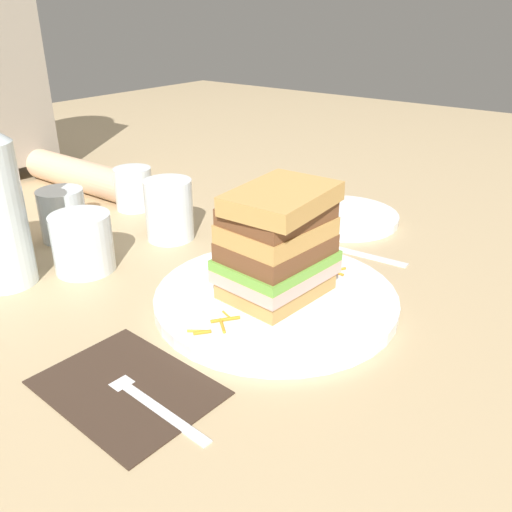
# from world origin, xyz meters

# --- Properties ---
(ground_plane) EXTENTS (3.00, 3.00, 0.00)m
(ground_plane) POSITION_xyz_m (0.00, 0.00, 0.00)
(ground_plane) COLOR tan
(main_plate) EXTENTS (0.29, 0.29, 0.02)m
(main_plate) POSITION_xyz_m (0.02, 0.01, 0.01)
(main_plate) COLOR white
(main_plate) RESTS_ON ground_plane
(sandwich) EXTENTS (0.13, 0.11, 0.14)m
(sandwich) POSITION_xyz_m (0.02, 0.01, 0.08)
(sandwich) COLOR tan
(sandwich) RESTS_ON main_plate
(carrot_shred_0) EXTENTS (0.01, 0.02, 0.00)m
(carrot_shred_0) POSITION_xyz_m (-0.06, 0.02, 0.02)
(carrot_shred_0) COLOR orange
(carrot_shred_0) RESTS_ON main_plate
(carrot_shred_1) EXTENTS (0.03, 0.02, 0.00)m
(carrot_shred_1) POSITION_xyz_m (-0.07, 0.01, 0.02)
(carrot_shred_1) COLOR orange
(carrot_shred_1) RESTS_ON main_plate
(carrot_shred_2) EXTENTS (0.02, 0.01, 0.00)m
(carrot_shred_2) POSITION_xyz_m (-0.10, 0.02, 0.02)
(carrot_shred_2) COLOR orange
(carrot_shred_2) RESTS_ON main_plate
(carrot_shred_3) EXTENTS (0.02, 0.02, 0.00)m
(carrot_shred_3) POSITION_xyz_m (-0.10, 0.02, 0.02)
(carrot_shred_3) COLOR orange
(carrot_shred_3) RESTS_ON main_plate
(carrot_shred_4) EXTENTS (0.02, 0.02, 0.00)m
(carrot_shred_4) POSITION_xyz_m (-0.08, 0.01, 0.02)
(carrot_shred_4) COLOR orange
(carrot_shred_4) RESTS_ON main_plate
(carrot_shred_5) EXTENTS (0.00, 0.03, 0.00)m
(carrot_shred_5) POSITION_xyz_m (0.10, -0.02, 0.02)
(carrot_shred_5) COLOR orange
(carrot_shred_5) RESTS_ON main_plate
(carrot_shred_6) EXTENTS (0.03, 0.02, 0.00)m
(carrot_shred_6) POSITION_xyz_m (0.11, -0.02, 0.02)
(carrot_shred_6) COLOR orange
(carrot_shred_6) RESTS_ON main_plate
(carrot_shred_7) EXTENTS (0.03, 0.01, 0.00)m
(carrot_shred_7) POSITION_xyz_m (0.12, -0.01, 0.02)
(carrot_shred_7) COLOR orange
(carrot_shred_7) RESTS_ON main_plate
(carrot_shred_8) EXTENTS (0.02, 0.01, 0.00)m
(carrot_shred_8) POSITION_xyz_m (0.10, 0.01, 0.02)
(carrot_shred_8) COLOR orange
(carrot_shred_8) RESTS_ON main_plate
(carrot_shred_9) EXTENTS (0.03, 0.01, 0.00)m
(carrot_shred_9) POSITION_xyz_m (0.12, 0.01, 0.02)
(carrot_shred_9) COLOR orange
(carrot_shred_9) RESTS_ON main_plate
(napkin_dark) EXTENTS (0.13, 0.17, 0.00)m
(napkin_dark) POSITION_xyz_m (-0.20, 0.03, 0.00)
(napkin_dark) COLOR #38281E
(napkin_dark) RESTS_ON ground_plane
(fork) EXTENTS (0.03, 0.17, 0.00)m
(fork) POSITION_xyz_m (-0.20, 0.00, 0.00)
(fork) COLOR silver
(fork) RESTS_ON napkin_dark
(knife) EXTENTS (0.03, 0.20, 0.00)m
(knife) POSITION_xyz_m (0.20, 0.02, 0.00)
(knife) COLOR silver
(knife) RESTS_ON ground_plane
(juice_glass) EXTENTS (0.07, 0.07, 0.09)m
(juice_glass) POSITION_xyz_m (0.08, 0.25, 0.04)
(juice_glass) COLOR white
(juice_glass) RESTS_ON ground_plane
(empty_tumbler_0) EXTENTS (0.07, 0.07, 0.08)m
(empty_tumbler_0) POSITION_xyz_m (-0.02, 0.38, 0.04)
(empty_tumbler_0) COLOR silver
(empty_tumbler_0) RESTS_ON ground_plane
(empty_tumbler_1) EXTENTS (0.08, 0.08, 0.08)m
(empty_tumbler_1) POSITION_xyz_m (-0.07, 0.27, 0.04)
(empty_tumbler_1) COLOR silver
(empty_tumbler_1) RESTS_ON ground_plane
(empty_tumbler_2) EXTENTS (0.06, 0.06, 0.07)m
(empty_tumbler_2) POSITION_xyz_m (0.14, 0.40, 0.04)
(empty_tumbler_2) COLOR silver
(empty_tumbler_2) RESTS_ON ground_plane
(side_plate) EXTENTS (0.18, 0.18, 0.01)m
(side_plate) POSITION_xyz_m (0.31, 0.08, 0.01)
(side_plate) COLOR white
(side_plate) RESTS_ON ground_plane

